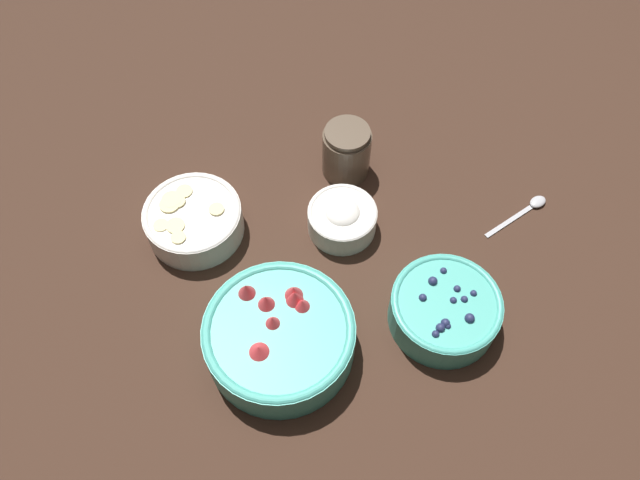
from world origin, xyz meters
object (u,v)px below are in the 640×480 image
(bowl_bananas, at_px, (193,219))
(jar_chocolate, at_px, (346,153))
(bowl_blueberries, at_px, (445,309))
(bowl_cream, at_px, (340,219))
(bowl_strawberries, at_px, (279,335))

(bowl_bananas, xyz_separation_m, jar_chocolate, (-0.04, -0.29, 0.01))
(bowl_blueberries, height_order, bowl_cream, bowl_blueberries)
(bowl_cream, xyz_separation_m, jar_chocolate, (0.10, -0.08, 0.02))
(bowl_cream, bearing_deg, bowl_bananas, 55.36)
(bowl_cream, bearing_deg, bowl_strawberries, 121.15)
(bowl_strawberries, height_order, jar_chocolate, jar_chocolate)
(bowl_blueberries, xyz_separation_m, bowl_bananas, (0.37, 0.23, -0.00))
(jar_chocolate, bearing_deg, bowl_strawberries, 127.55)
(bowl_strawberries, bearing_deg, bowl_cream, -58.85)
(bowl_blueberries, xyz_separation_m, jar_chocolate, (0.33, -0.06, 0.01))
(bowl_strawberries, distance_m, bowl_bananas, 0.26)
(bowl_strawberries, xyz_separation_m, bowl_cream, (0.12, -0.20, -0.01))
(bowl_blueberries, bearing_deg, bowl_strawberries, 65.19)
(bowl_cream, bearing_deg, jar_chocolate, -40.79)
(bowl_strawberries, distance_m, jar_chocolate, 0.36)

